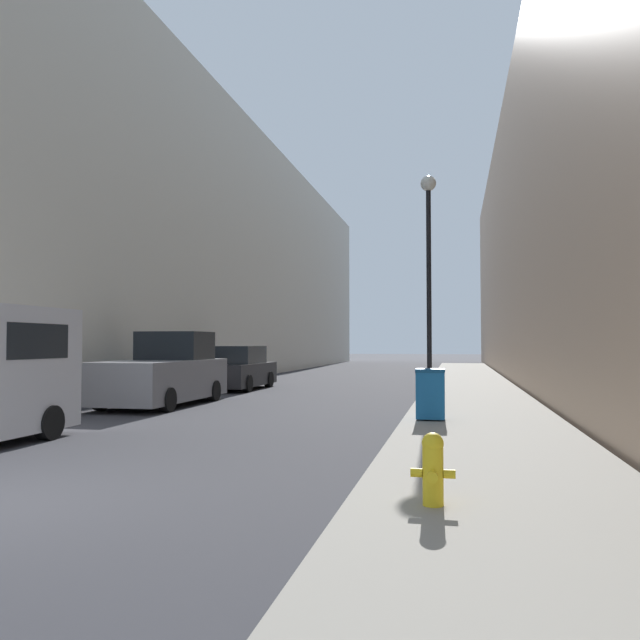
{
  "coord_description": "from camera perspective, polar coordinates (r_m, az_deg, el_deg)",
  "views": [
    {
      "loc": [
        5.28,
        -5.7,
        1.79
      ],
      "look_at": [
        0.6,
        15.8,
        2.61
      ],
      "focal_mm": 35.0,
      "sensor_mm": 36.0,
      "label": 1
    }
  ],
  "objects": [
    {
      "name": "lamppost",
      "position": [
        18.26,
        9.92,
        5.62
      ],
      "size": [
        0.45,
        0.45,
        6.5
      ],
      "color": "black",
      "rests_on": "sidewalk_right"
    },
    {
      "name": "parked_sedan_near",
      "position": [
        24.56,
        -7.56,
        -4.51
      ],
      "size": [
        1.98,
        4.47,
        1.68
      ],
      "color": "black",
      "rests_on": "ground"
    },
    {
      "name": "sidewalk_right",
      "position": [
        23.77,
        13.71,
        -6.24
      ],
      "size": [
        3.44,
        60.0,
        0.13
      ],
      "color": "gray",
      "rests_on": "ground"
    },
    {
      "name": "fire_hydrant",
      "position": [
        6.63,
        10.28,
        -13.1
      ],
      "size": [
        0.45,
        0.34,
        0.74
      ],
      "color": "yellow",
      "rests_on": "sidewalk_right"
    },
    {
      "name": "building_left_glass",
      "position": [
        36.04,
        -15.02,
        5.9
      ],
      "size": [
        12.0,
        60.0,
        13.58
      ],
      "color": "beige",
      "rests_on": "ground"
    },
    {
      "name": "building_right_stone",
      "position": [
        33.19,
        26.97,
        6.99
      ],
      "size": [
        12.0,
        60.0,
        13.85
      ],
      "color": "#9E7F66",
      "rests_on": "ground"
    },
    {
      "name": "pickup_truck",
      "position": [
        18.73,
        -14.08,
        -4.8
      ],
      "size": [
        2.17,
        5.09,
        2.14
      ],
      "color": "slate",
      "rests_on": "ground"
    },
    {
      "name": "trash_bin",
      "position": [
        13.8,
        10.07,
        -6.63
      ],
      "size": [
        0.62,
        0.61,
        1.1
      ],
      "color": "#19609E",
      "rests_on": "sidewalk_right"
    }
  ]
}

